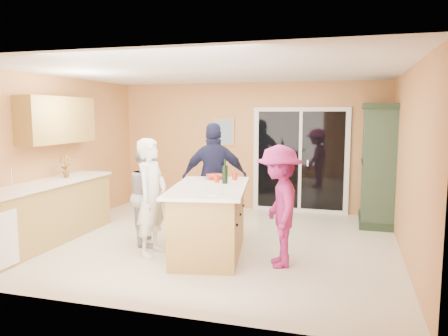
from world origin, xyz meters
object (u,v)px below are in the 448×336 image
(woman_white, at_px, (152,197))
(woman_navy, at_px, (215,179))
(kitchen_island, at_px, (210,222))
(green_hutch, at_px, (378,166))
(woman_magenta, at_px, (279,206))
(woman_grey, at_px, (148,195))

(woman_white, bearing_deg, woman_navy, -20.44)
(kitchen_island, height_order, woman_white, woman_white)
(green_hutch, distance_m, woman_navy, 2.98)
(woman_magenta, bearing_deg, green_hutch, 136.00)
(woman_white, xyz_separation_m, woman_grey, (-0.30, 0.51, -0.08))
(kitchen_island, distance_m, woman_grey, 1.15)
(woman_grey, distance_m, woman_magenta, 2.14)
(woman_white, xyz_separation_m, woman_navy, (0.53, 1.25, 0.10))
(woman_white, height_order, woman_grey, woman_white)
(kitchen_island, height_order, woman_navy, woman_navy)
(woman_navy, distance_m, woman_magenta, 1.75)
(kitchen_island, height_order, green_hutch, green_hutch)
(woman_grey, height_order, woman_navy, woman_navy)
(woman_grey, xyz_separation_m, woman_magenta, (2.09, -0.47, 0.05))
(green_hutch, xyz_separation_m, woman_white, (-3.14, -2.69, -0.23))
(woman_grey, bearing_deg, woman_white, -178.53)
(green_hutch, bearing_deg, woman_navy, -151.01)
(green_hutch, relative_size, woman_navy, 1.17)
(kitchen_island, xyz_separation_m, green_hutch, (2.36, 2.47, 0.59))
(kitchen_island, distance_m, woman_navy, 1.15)
(kitchen_island, relative_size, green_hutch, 0.93)
(kitchen_island, bearing_deg, woman_grey, 155.66)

